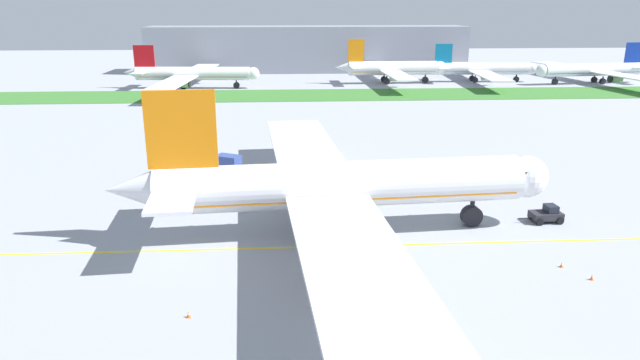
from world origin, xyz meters
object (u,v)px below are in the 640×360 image
(parked_airliner_far_outer, at_px, (594,70))
(traffic_cone_port_wing, at_px, (592,277))
(parked_airliner_far_left, at_px, (191,74))
(parked_airliner_far_right, at_px, (480,69))
(traffic_cone_near_nose, at_px, (188,314))
(pushback_tug, at_px, (547,214))
(ground_crew_wingwalker_port, at_px, (303,206))
(traffic_cone_starboard_wing, at_px, (562,265))
(airliner_foreground, at_px, (336,186))
(parked_airliner_far_centre, at_px, (391,69))
(service_truck_baggage_loader, at_px, (225,163))

(parked_airliner_far_outer, bearing_deg, traffic_cone_port_wing, -118.25)
(parked_airliner_far_left, bearing_deg, parked_airliner_far_right, 5.92)
(traffic_cone_near_nose, relative_size, parked_airliner_far_outer, 0.01)
(pushback_tug, relative_size, ground_crew_wingwalker_port, 3.18)
(traffic_cone_starboard_wing, relative_size, parked_airliner_far_left, 0.01)
(airliner_foreground, xyz_separation_m, traffic_cone_port_wing, (24.32, -13.69, -5.62))
(pushback_tug, relative_size, parked_airliner_far_outer, 0.08)
(ground_crew_wingwalker_port, height_order, parked_airliner_far_centre, parked_airliner_far_centre)
(ground_crew_wingwalker_port, bearing_deg, traffic_cone_port_wing, -35.86)
(parked_airliner_far_left, relative_size, parked_airliner_far_centre, 1.18)
(traffic_cone_starboard_wing, xyz_separation_m, parked_airliner_far_left, (-58.96, 136.62, 4.40))
(traffic_cone_near_nose, bearing_deg, parked_airliner_far_centre, 73.35)
(parked_airliner_far_centre, xyz_separation_m, parked_airliner_far_outer, (70.02, -4.67, -0.44))
(ground_crew_wingwalker_port, distance_m, parked_airliner_far_outer, 161.30)
(airliner_foreground, distance_m, parked_airliner_far_outer, 164.01)
(ground_crew_wingwalker_port, bearing_deg, parked_airliner_far_right, 62.74)
(traffic_cone_port_wing, bearing_deg, traffic_cone_starboard_wing, 119.76)
(ground_crew_wingwalker_port, relative_size, traffic_cone_port_wing, 3.05)
(parked_airliner_far_outer, bearing_deg, service_truck_baggage_loader, -138.78)
(airliner_foreground, height_order, parked_airliner_far_right, airliner_foreground)
(airliner_foreground, distance_m, service_truck_baggage_loader, 31.45)
(airliner_foreground, bearing_deg, ground_crew_wingwalker_port, 118.97)
(parked_airliner_far_right, bearing_deg, traffic_cone_port_wing, -104.55)
(parked_airliner_far_centre, xyz_separation_m, parked_airliner_far_right, (32.16, 2.36, -0.64))
(ground_crew_wingwalker_port, height_order, parked_airliner_far_left, parked_airliner_far_left)
(pushback_tug, relative_size, traffic_cone_port_wing, 9.72)
(traffic_cone_starboard_wing, height_order, parked_airliner_far_centre, parked_airliner_far_centre)
(parked_airliner_far_left, distance_m, parked_airliner_far_outer, 137.43)
(pushback_tug, height_order, traffic_cone_near_nose, pushback_tug)
(pushback_tug, distance_m, parked_airliner_far_right, 139.12)
(airliner_foreground, distance_m, traffic_cone_near_nose, 24.08)
(parked_airliner_far_outer, bearing_deg, parked_airliner_far_right, 169.47)
(pushback_tug, relative_size, service_truck_baggage_loader, 0.99)
(traffic_cone_starboard_wing, height_order, parked_airliner_far_left, parked_airliner_far_left)
(pushback_tug, height_order, parked_airliner_far_outer, parked_airliner_far_outer)
(traffic_cone_port_wing, distance_m, parked_airliner_far_right, 154.90)
(parked_airliner_far_right, xyz_separation_m, parked_airliner_far_outer, (37.85, -7.03, 0.20))
(service_truck_baggage_loader, height_order, parked_airliner_far_left, parked_airliner_far_left)
(traffic_cone_port_wing, bearing_deg, service_truck_baggage_loader, 134.50)
(airliner_foreground, height_order, traffic_cone_port_wing, airliner_foreground)
(service_truck_baggage_loader, bearing_deg, traffic_cone_port_wing, -45.50)
(parked_airliner_far_outer, bearing_deg, pushback_tug, -120.29)
(pushback_tug, xyz_separation_m, parked_airliner_far_centre, (4.28, 131.86, 4.13))
(parked_airliner_far_right, height_order, parked_airliner_far_outer, parked_airliner_far_outer)
(traffic_cone_near_nose, relative_size, service_truck_baggage_loader, 0.10)
(airliner_foreground, relative_size, parked_airliner_far_outer, 1.18)
(traffic_cone_port_wing, relative_size, service_truck_baggage_loader, 0.10)
(traffic_cone_port_wing, relative_size, parked_airliner_far_left, 0.01)
(traffic_cone_near_nose, relative_size, parked_airliner_far_left, 0.01)
(traffic_cone_near_nose, xyz_separation_m, traffic_cone_starboard_wing, (37.11, 7.65, 0.00))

